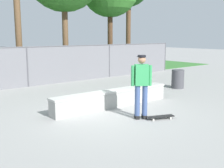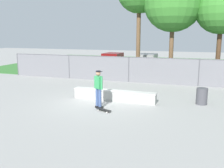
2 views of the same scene
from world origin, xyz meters
The scene contains 6 objects.
ground_plane centered at (0.00, 0.00, 0.00)m, with size 80.00×80.00×0.00m, color gray.
concrete_ledge centered at (0.64, 0.71, 0.29)m, with size 4.58×0.59×0.58m.
skateboarder centered at (0.36, -0.86, 1.03)m, with size 0.52×0.42×1.84m.
skateboard centered at (0.77, -1.26, 0.07)m, with size 0.82×0.49×0.09m.
chainlink_fence centered at (0.00, 6.18, 1.02)m, with size 19.73×0.07×1.88m.
trash_bin centered at (5.10, 1.47, 0.42)m, with size 0.56×0.56×0.84m, color #3F3F44.
Camera 1 is at (-5.32, -6.41, 2.38)m, focal length 45.34 mm.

